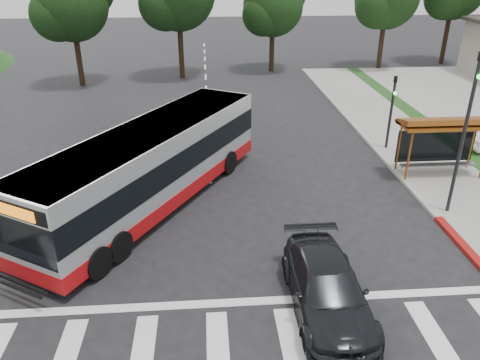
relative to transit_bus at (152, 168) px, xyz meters
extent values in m
plane|color=black|center=(2.37, -3.22, -1.67)|extent=(140.00, 140.00, 0.00)
cube|color=gray|center=(13.37, 4.78, -1.61)|extent=(4.00, 40.00, 0.12)
cube|color=#9E9991|center=(11.37, 4.78, -1.60)|extent=(0.30, 40.00, 0.15)
cube|color=maroon|center=(11.37, -5.22, -1.60)|extent=(0.32, 6.00, 0.15)
cube|color=silver|center=(2.37, -8.22, -1.67)|extent=(18.00, 2.60, 0.01)
cylinder|color=brown|center=(11.37, 1.18, -0.40)|extent=(0.10, 0.10, 2.30)
cylinder|color=brown|center=(11.37, 2.38, -0.40)|extent=(0.10, 0.10, 2.30)
cylinder|color=brown|center=(14.97, 2.38, -0.40)|extent=(0.10, 0.10, 2.30)
cube|color=brown|center=(13.17, 1.78, 0.90)|extent=(4.20, 1.60, 0.12)
cube|color=brown|center=(13.17, 1.83, 1.05)|extent=(4.20, 1.32, 0.51)
cube|color=black|center=(13.17, 2.38, -0.35)|extent=(3.80, 0.06, 1.60)
cube|color=gray|center=(13.17, 1.78, -1.10)|extent=(3.60, 0.40, 0.08)
cylinder|color=black|center=(11.97, -1.72, 1.58)|extent=(0.14, 0.14, 6.50)
imported|color=black|center=(11.97, -1.72, 4.33)|extent=(0.16, 0.20, 1.00)
sphere|color=#19E533|center=(11.97, -1.90, 3.98)|extent=(0.18, 0.18, 0.18)
cylinder|color=black|center=(11.97, 5.28, 0.33)|extent=(0.14, 0.14, 4.00)
imported|color=black|center=(11.97, 5.28, 1.83)|extent=(0.16, 0.20, 1.00)
sphere|color=#19E533|center=(11.97, 5.10, 1.48)|extent=(0.18, 0.18, 0.18)
cylinder|color=black|center=(18.37, 24.78, 0.63)|extent=(0.44, 0.44, 4.40)
sphere|color=black|center=(17.39, 24.08, 3.93)|extent=(3.92, 3.92, 3.92)
cylinder|color=black|center=(25.37, 26.78, 0.75)|extent=(0.44, 0.44, 4.84)
cylinder|color=black|center=(0.37, 22.78, 0.75)|extent=(0.44, 0.44, 4.84)
sphere|color=black|center=(-0.68, 22.03, 4.38)|extent=(4.20, 4.20, 4.20)
cylinder|color=black|center=(8.37, 24.78, 0.31)|extent=(0.44, 0.44, 3.96)
sphere|color=black|center=(8.37, 24.78, 3.91)|extent=(5.20, 5.20, 5.20)
sphere|color=black|center=(7.46, 24.13, 3.28)|extent=(3.64, 3.64, 3.64)
cylinder|color=black|center=(-7.63, 20.78, 0.53)|extent=(0.44, 0.44, 4.40)
sphere|color=black|center=(-7.63, 20.78, 4.53)|extent=(5.60, 5.60, 5.60)
sphere|color=black|center=(-8.61, 20.08, 3.83)|extent=(3.92, 3.92, 3.92)
imported|color=black|center=(5.62, -7.00, -0.92)|extent=(2.12, 5.16, 1.49)
camera|label=1|loc=(2.25, -17.68, 7.86)|focal=35.00mm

